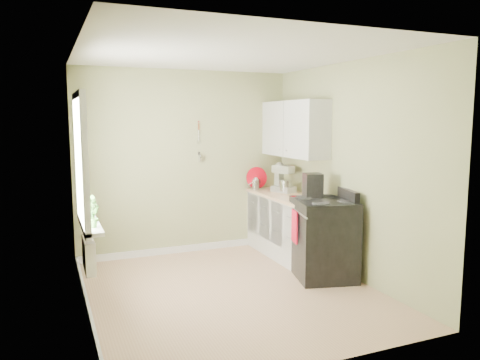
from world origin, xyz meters
name	(u,v)px	position (x,y,z in m)	size (l,w,h in m)	color
floor	(231,292)	(0.00, 0.00, -0.01)	(3.20, 3.60, 0.02)	tan
ceiling	(230,53)	(0.00, 0.00, 2.71)	(3.20, 3.60, 0.02)	white
wall_back	(186,163)	(0.00, 1.81, 1.35)	(3.20, 0.02, 2.70)	tan
wall_left	(80,184)	(-1.61, 0.00, 1.35)	(0.02, 3.60, 2.70)	tan
wall_right	(349,170)	(1.61, 0.00, 1.35)	(0.02, 3.60, 2.70)	tan
base_cabinets	(289,227)	(1.30, 1.00, 0.43)	(0.60, 1.60, 0.87)	silver
countertop	(288,196)	(1.29, 1.00, 0.89)	(0.64, 1.60, 0.04)	tan
upper_cabinets	(294,129)	(1.43, 1.10, 1.85)	(0.35, 1.40, 0.80)	silver
window	(80,162)	(-1.58, 0.30, 1.55)	(0.06, 1.14, 1.44)	white
window_sill	(90,223)	(-1.51, 0.30, 0.88)	(0.18, 1.14, 0.04)	white
radiator	(89,255)	(-1.54, 0.25, 0.55)	(0.12, 0.50, 0.35)	white
wall_utensils	(199,148)	(0.20, 1.78, 1.56)	(0.02, 0.14, 0.58)	tan
stove	(324,238)	(1.28, 0.04, 0.50)	(0.89, 0.96, 1.12)	black
stand_mixer	(283,180)	(1.34, 1.26, 1.10)	(0.32, 0.40, 0.44)	#B2B2B7
kettle	(256,183)	(1.06, 1.63, 1.01)	(0.19, 0.11, 0.19)	silver
coffee_maker	(313,189)	(1.26, 0.30, 1.09)	(0.28, 0.29, 0.39)	black
red_tray	(257,178)	(1.12, 1.72, 1.08)	(0.34, 0.34, 0.02)	#AA0615
jar	(294,199)	(1.06, 0.43, 0.95)	(0.08, 0.08, 0.08)	beige
plant_a	(93,212)	(-1.50, -0.01, 1.06)	(0.17, 0.12, 0.33)	#336723
plant_b	(90,208)	(-1.50, 0.37, 1.04)	(0.15, 0.12, 0.27)	#336723
plant_c	(87,203)	(-1.50, 0.71, 1.03)	(0.15, 0.15, 0.27)	#336723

